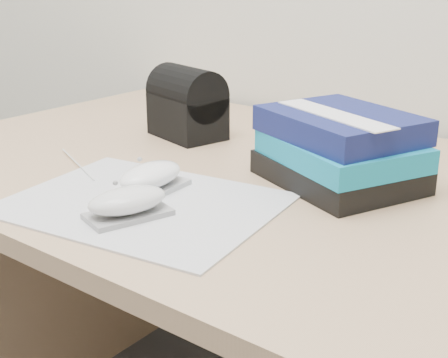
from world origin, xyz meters
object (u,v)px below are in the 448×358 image
Objects in this scene: mouse_rear at (151,177)px; mouse_front at (128,203)px; book_stack at (340,149)px; pouch at (187,103)px; desk at (345,310)px.

mouse_rear is 0.10m from mouse_front.
book_stack is 1.74× the size of pouch.
pouch is (-0.21, 0.37, 0.04)m from mouse_front.
book_stack is at bearing -9.54° from pouch.
book_stack is (0.15, 0.30, 0.03)m from mouse_front.
desk is 0.45m from mouse_front.
mouse_rear is at bearing -58.73° from pouch.
mouse_front is (-0.17, -0.33, 0.26)m from desk.
pouch reaches higher than mouse_front.
book_stack is (0.20, 0.21, 0.03)m from mouse_rear.
mouse_rear reaches higher than desk.
mouse_rear is at bearing -132.56° from desk.
desk is at bearing 47.44° from mouse_rear.
mouse_front is 0.43m from pouch.
pouch reaches higher than book_stack.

